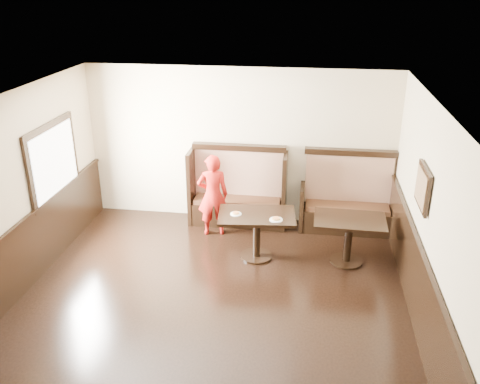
% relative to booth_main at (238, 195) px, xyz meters
% --- Properties ---
extents(ground, '(7.00, 7.00, 0.00)m').
position_rel_booth_main_xyz_m(ground, '(0.00, -3.30, -0.53)').
color(ground, black).
rests_on(ground, ground).
extents(room_shell, '(7.00, 7.00, 7.00)m').
position_rel_booth_main_xyz_m(room_shell, '(-0.30, -3.01, 0.14)').
color(room_shell, '#BEAC8A').
rests_on(room_shell, ground).
extents(booth_main, '(1.75, 0.72, 1.45)m').
position_rel_booth_main_xyz_m(booth_main, '(0.00, 0.00, 0.00)').
color(booth_main, black).
rests_on(booth_main, ground).
extents(booth_neighbor, '(1.65, 0.72, 1.45)m').
position_rel_booth_main_xyz_m(booth_neighbor, '(1.95, -0.00, -0.05)').
color(booth_neighbor, black).
rests_on(booth_neighbor, ground).
extents(table_main, '(1.27, 0.87, 0.76)m').
position_rel_booth_main_xyz_m(table_main, '(0.48, -1.24, 0.06)').
color(table_main, black).
rests_on(table_main, ground).
extents(table_neighbor, '(1.11, 0.74, 0.76)m').
position_rel_booth_main_xyz_m(table_neighbor, '(1.92, -1.19, 0.04)').
color(table_neighbor, black).
rests_on(table_neighbor, ground).
extents(child, '(0.60, 0.47, 1.46)m').
position_rel_booth_main_xyz_m(child, '(-0.36, -0.53, 0.21)').
color(child, '#AB1812').
rests_on(child, ground).
extents(pizza_plate_left, '(0.18, 0.18, 0.03)m').
position_rel_booth_main_xyz_m(pizza_plate_left, '(0.16, -1.29, 0.25)').
color(pizza_plate_left, white).
rests_on(pizza_plate_left, table_main).
extents(pizza_plate_right, '(0.21, 0.21, 0.04)m').
position_rel_booth_main_xyz_m(pizza_plate_right, '(0.79, -1.40, 0.25)').
color(pizza_plate_right, white).
rests_on(pizza_plate_right, table_main).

